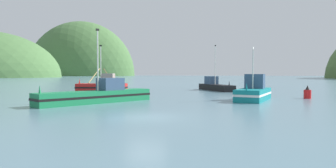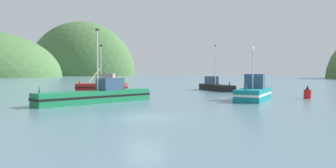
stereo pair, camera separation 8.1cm
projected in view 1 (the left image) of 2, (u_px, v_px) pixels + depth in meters
ground_plane at (146, 117)px, 18.92m from camera, size 600.00×600.00×0.00m
hill_far_left at (81, 76)px, 296.15m from camera, size 106.61×85.29×105.02m
fishing_boat_red at (103, 86)px, 44.00m from camera, size 7.54×12.82×6.81m
fishing_boat_green at (98, 95)px, 28.19m from camera, size 7.55×10.88×6.86m
fishing_boat_black at (215, 86)px, 48.14m from camera, size 6.50×8.97×7.19m
fishing_boat_teal at (254, 93)px, 30.79m from camera, size 3.92×7.16×5.37m
channel_buoy at (307, 93)px, 32.81m from camera, size 0.76×0.76×1.44m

